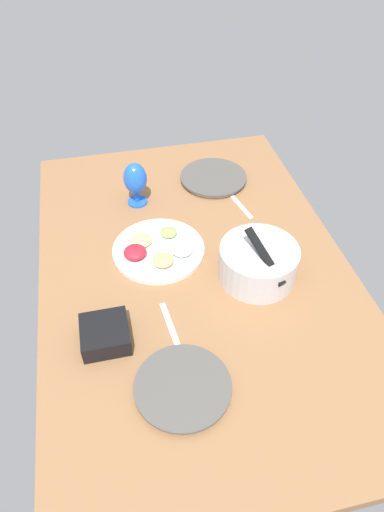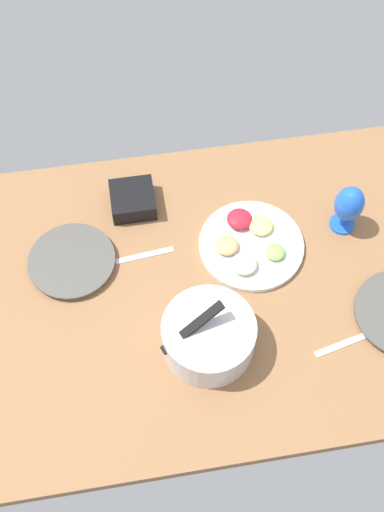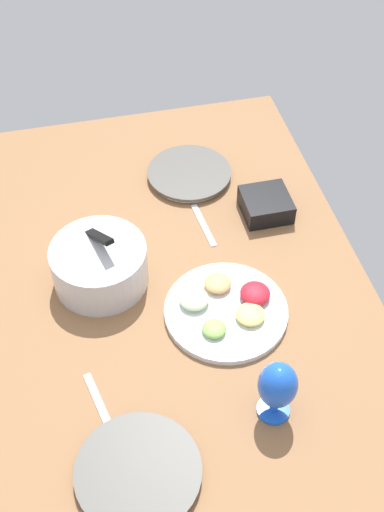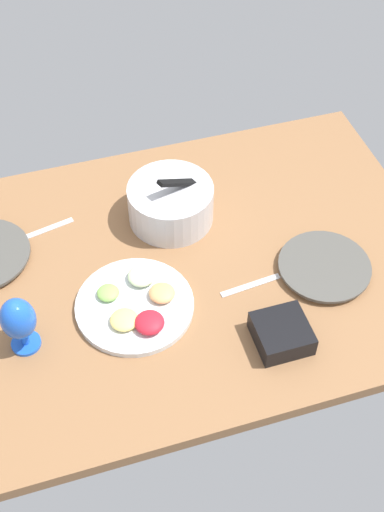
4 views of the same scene
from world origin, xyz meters
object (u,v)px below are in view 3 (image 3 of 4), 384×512
object	(u,v)px
dinner_plate_left	(138,472)
dinner_plate_right	(189,174)
fruit_platter	(226,308)
mixing_bowl	(99,264)
square_bowl_black	(266,204)
hurricane_glass_blue	(277,387)

from	to	relation	value
dinner_plate_left	dinner_plate_right	size ratio (longest dim) A/B	1.05
dinner_plate_right	dinner_plate_left	bearing A→B (deg)	160.56
dinner_plate_left	fruit_platter	world-z (taller)	fruit_platter
mixing_bowl	square_bowl_black	bearing A→B (deg)	-73.45
dinner_plate_left	fruit_platter	distance (cm)	48.64
square_bowl_black	dinner_plate_left	bearing A→B (deg)	144.53
dinner_plate_left	square_bowl_black	bearing A→B (deg)	-35.47
dinner_plate_right	mixing_bowl	bearing A→B (deg)	137.66
dinner_plate_left	fruit_platter	xyz separation A→B (cm)	(38.25, -30.03, 0.38)
dinner_plate_right	fruit_platter	xyz separation A→B (cm)	(-54.12, 2.56, 0.34)
dinner_plate_left	mixing_bowl	xyz separation A→B (cm)	(56.52, 0.08, 5.38)
hurricane_glass_blue	mixing_bowl	bearing A→B (deg)	34.38
mixing_bowl	square_bowl_black	distance (cm)	53.49
dinner_plate_right	square_bowl_black	size ratio (longest dim) A/B	1.91
dinner_plate_right	mixing_bowl	world-z (taller)	mixing_bowl
fruit_platter	square_bowl_black	world-z (taller)	square_bowl_black
dinner_plate_left	hurricane_glass_blue	distance (cm)	35.36
dinner_plate_left	hurricane_glass_blue	xyz separation A→B (cm)	(8.03, -33.10, 9.49)
dinner_plate_right	hurricane_glass_blue	xyz separation A→B (cm)	(-84.35, -0.51, 9.45)
mixing_bowl	hurricane_glass_blue	bearing A→B (deg)	-145.62
square_bowl_black	dinner_plate_right	bearing A→B (deg)	41.89
mixing_bowl	hurricane_glass_blue	size ratio (longest dim) A/B	1.49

